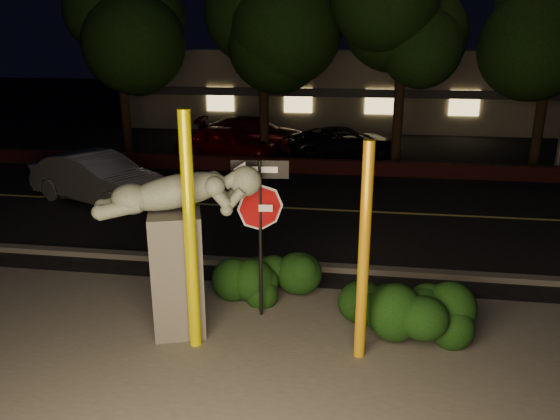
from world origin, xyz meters
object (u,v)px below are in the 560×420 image
object	(u,v)px
sculpture	(179,234)
parked_car_red	(227,143)
signpost	(260,208)
silver_sedan	(98,178)
yellow_pole_right	(364,255)
parked_car_darkred	(254,134)
yellow_pole_left	(190,235)
parked_car_dark	(345,143)

from	to	relation	value
sculpture	parked_car_red	size ratio (longest dim) A/B	0.68
signpost	silver_sedan	distance (m)	8.54
sculpture	signpost	bearing A→B (deg)	12.28
yellow_pole_right	parked_car_darkred	xyz separation A→B (m)	(-4.68, 15.37, -0.94)
parked_car_red	parked_car_darkred	bearing A→B (deg)	-0.81
yellow_pole_right	signpost	world-z (taller)	yellow_pole_right
yellow_pole_right	sculpture	world-z (taller)	yellow_pole_right
silver_sedan	sculpture	bearing A→B (deg)	-122.05
parked_car_red	yellow_pole_left	bearing A→B (deg)	-153.28
sculpture	silver_sedan	size ratio (longest dim) A/B	0.63
yellow_pole_left	parked_car_dark	bearing A→B (deg)	83.04
signpost	parked_car_darkred	xyz separation A→B (m)	(-3.00, 14.36, -1.24)
signpost	parked_car_darkred	size ratio (longest dim) A/B	0.57
yellow_pole_left	parked_car_darkred	size ratio (longest dim) A/B	0.76
parked_car_red	parked_car_darkred	xyz separation A→B (m)	(0.63, 2.24, 0.02)
yellow_pole_right	parked_car_dark	bearing A→B (deg)	93.09
yellow_pole_left	parked_car_darkred	distance (m)	15.64
yellow_pole_right	silver_sedan	distance (m)	10.40
signpost	parked_car_darkred	bearing A→B (deg)	95.85
yellow_pole_right	parked_car_darkred	bearing A→B (deg)	106.92
silver_sedan	signpost	bearing A→B (deg)	-112.96
yellow_pole_right	parked_car_darkred	size ratio (longest dim) A/B	0.68
silver_sedan	parked_car_darkred	bearing A→B (deg)	3.27
silver_sedan	parked_car_red	world-z (taller)	silver_sedan
parked_car_red	parked_car_dark	size ratio (longest dim) A/B	0.90
sculpture	parked_car_dark	distance (m)	14.04
parked_car_dark	signpost	bearing A→B (deg)	162.34
yellow_pole_left	sculpture	xyz separation A→B (m)	(-0.32, 0.40, -0.15)
sculpture	parked_car_red	world-z (taller)	sculpture
yellow_pole_right	sculpture	xyz separation A→B (m)	(-2.83, 0.33, 0.03)
yellow_pole_left	parked_car_darkred	xyz separation A→B (m)	(-2.17, 15.44, -1.12)
yellow_pole_left	parked_car_dark	size ratio (longest dim) A/B	0.82
yellow_pole_left	parked_car_red	world-z (taller)	yellow_pole_left
yellow_pole_right	parked_car_red	distance (m)	14.19
parked_car_dark	yellow_pole_right	bearing A→B (deg)	169.39
yellow_pole_left	signpost	xyz separation A→B (m)	(0.83, 1.09, 0.12)
signpost	parked_car_red	distance (m)	12.71
silver_sedan	parked_car_darkred	xyz separation A→B (m)	(2.92, 8.33, -0.02)
yellow_pole_right	sculpture	distance (m)	2.85
signpost	sculpture	size ratio (longest dim) A/B	1.01
yellow_pole_right	parked_car_darkred	world-z (taller)	yellow_pole_right
yellow_pole_left	parked_car_red	distance (m)	13.54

